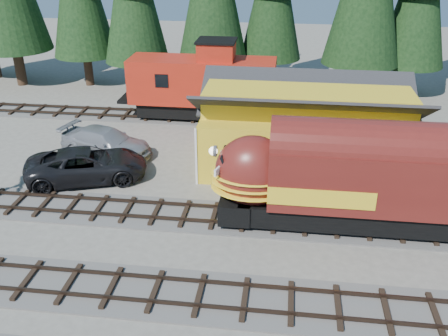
# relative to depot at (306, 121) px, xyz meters

# --- Properties ---
(ground) EXTENTS (120.00, 120.00, 0.00)m
(ground) POSITION_rel_depot_xyz_m (0.00, -10.50, -2.96)
(ground) COLOR #6B665B
(ground) RESTS_ON ground
(track_spur) EXTENTS (32.00, 3.20, 0.33)m
(track_spur) POSITION_rel_depot_xyz_m (-10.00, 7.50, -2.90)
(track_spur) COLOR #4C4947
(track_spur) RESTS_ON ground
(depot) EXTENTS (12.80, 7.00, 5.30)m
(depot) POSITION_rel_depot_xyz_m (0.00, 0.00, 0.00)
(depot) COLOR gold
(depot) RESTS_ON ground
(locomotive) EXTENTS (15.39, 3.06, 4.18)m
(locomotive) POSITION_rel_depot_xyz_m (2.82, -6.50, -0.50)
(locomotive) COLOR black
(locomotive) RESTS_ON ground
(caboose) EXTENTS (10.68, 3.10, 5.55)m
(caboose) POSITION_rel_depot_xyz_m (-7.34, 7.50, -0.23)
(caboose) COLOR black
(caboose) RESTS_ON ground
(pickup_truck_a) EXTENTS (7.44, 5.22, 1.88)m
(pickup_truck_a) POSITION_rel_depot_xyz_m (-12.33, -3.26, -2.02)
(pickup_truck_a) COLOR black
(pickup_truck_a) RESTS_ON ground
(pickup_truck_b) EXTENTS (6.50, 4.04, 1.76)m
(pickup_truck_b) POSITION_rel_depot_xyz_m (-12.39, 0.18, -2.08)
(pickup_truck_b) COLOR #98999F
(pickup_truck_b) RESTS_ON ground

